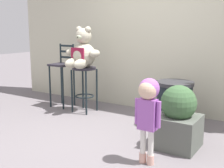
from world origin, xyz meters
name	(u,v)px	position (x,y,z in m)	size (l,w,h in m)	color
ground_plane	(95,141)	(0.00, 0.00, 0.00)	(24.00, 24.00, 0.00)	slate
building_wall	(159,6)	(0.00, 1.92, 1.83)	(6.19, 0.30, 3.65)	beige
bar_stool_with_teddy	(84,80)	(-0.98, 1.05, 0.57)	(0.41, 0.41, 0.79)	#26232C
teddy_bear	(83,52)	(-0.98, 1.02, 1.04)	(0.64, 0.58, 0.69)	#B0A993
child_walking	(148,103)	(0.84, -0.20, 0.68)	(0.30, 0.24, 0.94)	#DCA696
trash_bin	(174,104)	(0.63, 1.13, 0.34)	(0.55, 0.55, 0.68)	black
bar_chair_empty	(63,70)	(-1.54, 1.13, 0.69)	(0.37, 0.37, 1.16)	#26232C
planter_with_shrub	(178,119)	(0.96, 0.40, 0.36)	(0.51, 0.51, 0.78)	#555A51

